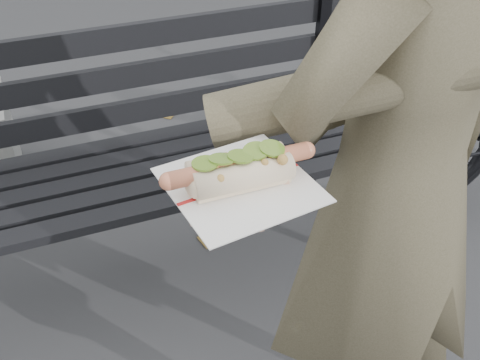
# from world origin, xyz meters

# --- Properties ---
(park_bench) EXTENTS (1.50, 0.44, 0.88)m
(park_bench) POSITION_xyz_m (0.01, 0.81, 0.52)
(park_bench) COLOR black
(park_bench) RESTS_ON ground
(person) EXTENTS (0.68, 0.52, 1.67)m
(person) POSITION_xyz_m (0.35, -0.01, 0.83)
(person) COLOR #45412E
(person) RESTS_ON ground
(held_hotdog) EXTENTS (0.62, 0.32, 0.20)m
(held_hotdog) POSITION_xyz_m (0.16, -0.06, 1.09)
(held_hotdog) COLOR #45412E
(fallen_leaves) EXTENTS (4.59, 3.04, 0.00)m
(fallen_leaves) POSITION_xyz_m (0.27, 0.39, 0.00)
(fallen_leaves) COLOR brown
(fallen_leaves) RESTS_ON ground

